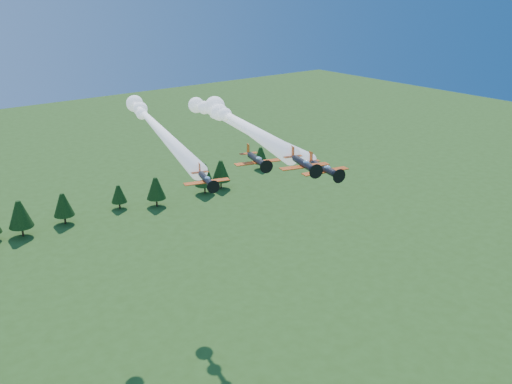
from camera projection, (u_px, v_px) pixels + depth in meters
plane_lead at (239, 122)px, 93.57m from camera, size 15.65×41.25×3.70m
plane_left at (154, 125)px, 106.51m from camera, size 20.77×58.30×3.70m
plane_right at (235, 123)px, 115.99m from camera, size 16.61×59.72×3.70m
plane_slot at (257, 160)px, 89.63m from camera, size 7.55×8.37×2.65m
treeline at (14, 215)px, 169.92m from camera, size 174.32×19.81×11.67m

